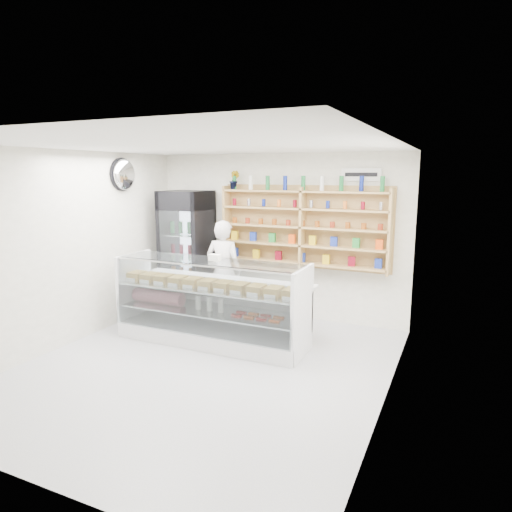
% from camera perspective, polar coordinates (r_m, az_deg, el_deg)
% --- Properties ---
extents(room, '(5.00, 5.00, 5.00)m').
position_cam_1_polar(room, '(5.67, -6.72, -0.66)').
color(room, '#B7B7BC').
rests_on(room, ground).
extents(display_counter, '(2.85, 0.85, 1.24)m').
position_cam_1_polar(display_counter, '(6.83, -5.50, -7.86)').
color(display_counter, white).
rests_on(display_counter, floor).
extents(shop_worker, '(0.65, 0.44, 1.71)m').
position_cam_1_polar(shop_worker, '(7.68, -4.07, -1.85)').
color(shop_worker, silver).
rests_on(shop_worker, floor).
extents(drinks_cooler, '(0.80, 0.78, 2.17)m').
position_cam_1_polar(drinks_cooler, '(8.24, -8.60, 0.54)').
color(drinks_cooler, black).
rests_on(drinks_cooler, floor).
extents(wall_shelving, '(2.84, 0.28, 1.33)m').
position_cam_1_polar(wall_shelving, '(7.54, 5.83, 3.58)').
color(wall_shelving, tan).
rests_on(wall_shelving, back_wall).
extents(potted_plant, '(0.18, 0.15, 0.32)m').
position_cam_1_polar(potted_plant, '(7.97, -2.72, 9.47)').
color(potted_plant, '#1E6626').
rests_on(potted_plant, wall_shelving).
extents(security_mirror, '(0.15, 0.50, 0.50)m').
position_cam_1_polar(security_mirror, '(7.82, -16.12, 9.77)').
color(security_mirror, silver).
rests_on(security_mirror, left_wall).
extents(wall_sign, '(0.62, 0.03, 0.20)m').
position_cam_1_polar(wall_sign, '(7.37, 13.02, 9.89)').
color(wall_sign, white).
rests_on(wall_sign, back_wall).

